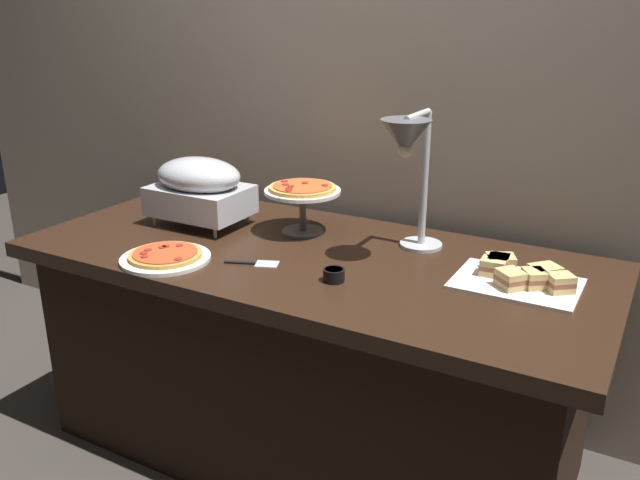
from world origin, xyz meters
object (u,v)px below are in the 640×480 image
Objects in this scene: chafing_dish at (199,187)px; sandwich_platter at (518,276)px; heat_lamp at (409,150)px; serving_spatula at (254,263)px; sauce_cup_near at (334,275)px; pizza_plate_center at (302,194)px; pizza_plate_front at (165,257)px.

chafing_dish is 1.15m from sandwich_platter.
heat_lamp reaches higher than serving_spatula.
sandwich_platter is (1.14, 0.01, -0.12)m from chafing_dish.
sauce_cup_near is at bearing 0.79° from serving_spatula.
sauce_cup_near is at bearing -47.82° from pizza_plate_center.
pizza_plate_front is (-0.66, -0.36, -0.34)m from heat_lamp.
chafing_dish is 1.22× the size of pizza_plate_front.
sandwich_platter is (1.01, 0.35, 0.01)m from pizza_plate_front.
chafing_dish is at bearing 149.24° from serving_spatula.
chafing_dish is 5.42× the size of sauce_cup_near.
pizza_plate_front is at bearing -68.92° from chafing_dish.
pizza_plate_center reaches higher than sandwich_platter.
chafing_dish is 0.82m from heat_lamp.
heat_lamp is 0.43m from sauce_cup_near.
sauce_cup_near is (0.67, -0.23, -0.12)m from chafing_dish.
pizza_plate_center is at bearing 15.38° from chafing_dish.
pizza_plate_center is 4.18× the size of sauce_cup_near.
sandwich_platter is (0.77, -0.09, -0.12)m from pizza_plate_center.
sauce_cup_near reaches higher than serving_spatula.
sandwich_platter is at bearing 26.94° from sauce_cup_near.
pizza_plate_front is 1.07× the size of pizza_plate_center.
chafing_dish is at bearing -178.40° from heat_lamp.
chafing_dish is 0.72m from sauce_cup_near.
heat_lamp reaches higher than sauce_cup_near.
sauce_cup_near is (0.54, 0.11, 0.01)m from pizza_plate_front.
pizza_plate_center is 1.56× the size of serving_spatula.
chafing_dish is at bearing -164.62° from pizza_plate_center.
serving_spatula is at bearing 22.41° from pizza_plate_front.
heat_lamp is 1.31× the size of sandwich_platter.
heat_lamp is (0.79, 0.02, 0.21)m from chafing_dish.
sandwich_platter is 0.79m from serving_spatula.
chafing_dish is at bearing 111.08° from pizza_plate_front.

